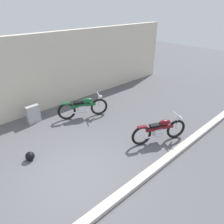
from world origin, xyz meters
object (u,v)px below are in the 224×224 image
at_px(motorcycle_maroon, 160,130).
at_px(stone_marker, 33,114).
at_px(helmet, 30,156).
at_px(motorcycle_green, 84,107).

bearing_deg(motorcycle_maroon, stone_marker, 146.31).
bearing_deg(helmet, motorcycle_maroon, -29.24).
bearing_deg(motorcycle_green, stone_marker, 174.79).
relative_size(helmet, motorcycle_green, 0.14).
relative_size(stone_marker, motorcycle_green, 0.37).
bearing_deg(helmet, stone_marker, 62.11).
distance_m(helmet, motorcycle_green, 3.00).
distance_m(stone_marker, motorcycle_green, 1.95).
height_order(motorcycle_green, motorcycle_maroon, motorcycle_green).
distance_m(stone_marker, motorcycle_maroon, 4.80).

